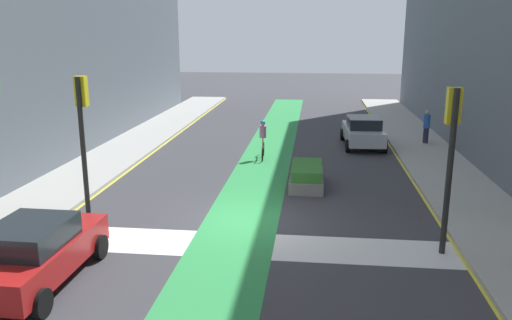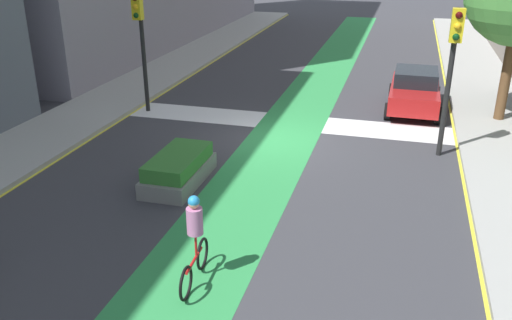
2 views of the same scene
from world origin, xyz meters
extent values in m
plane|color=#38383D|center=(0.00, 0.00, 0.00)|extent=(120.00, 120.00, 0.00)
cube|color=#2D8C47|center=(-0.27, 0.00, 0.00)|extent=(2.40, 60.00, 0.01)
cube|color=silver|center=(0.00, -2.00, 0.00)|extent=(12.00, 1.80, 0.01)
cube|color=yellow|center=(-6.00, 0.00, 0.01)|extent=(0.16, 60.00, 0.01)
cube|color=#9E9E99|center=(7.50, 0.00, 0.07)|extent=(3.00, 60.00, 0.15)
cube|color=yellow|center=(6.00, 0.00, 0.01)|extent=(0.16, 60.00, 0.01)
cylinder|color=black|center=(5.52, -1.89, 2.24)|extent=(0.16, 0.16, 4.48)
cube|color=gold|center=(5.52, -1.69, 4.01)|extent=(0.35, 0.28, 0.95)
sphere|color=yellow|center=(5.52, -1.55, 4.01)|extent=(0.20, 0.20, 0.20)
sphere|color=#0C3814|center=(5.52, -1.55, 3.71)|extent=(0.20, 0.20, 0.20)
cylinder|color=black|center=(-5.35, -0.10, 2.26)|extent=(0.16, 0.16, 4.51)
cube|color=gold|center=(-5.35, 0.10, 4.04)|extent=(0.35, 0.28, 0.95)
sphere|color=#3F0A0A|center=(-5.35, 0.24, 4.34)|extent=(0.20, 0.20, 0.20)
sphere|color=yellow|center=(-5.35, 0.24, 4.04)|extent=(0.20, 0.20, 0.20)
sphere|color=#0C3814|center=(-5.35, 0.24, 3.74)|extent=(0.20, 0.20, 0.20)
cube|color=#A51919|center=(-4.52, -4.72, 0.67)|extent=(1.85, 4.22, 0.70)
cube|color=black|center=(-4.53, -4.92, 1.29)|extent=(1.63, 2.02, 0.55)
cylinder|color=black|center=(-5.40, -3.24, 0.32)|extent=(0.23, 0.64, 0.64)
cylinder|color=black|center=(-3.60, -3.26, 0.32)|extent=(0.23, 0.64, 0.64)
cylinder|color=black|center=(-5.44, -6.18, 0.32)|extent=(0.23, 0.64, 0.64)
cylinder|color=black|center=(-3.64, -6.20, 0.32)|extent=(0.23, 0.64, 0.64)
torus|color=black|center=(-0.45, 8.78, 0.34)|extent=(0.10, 0.68, 0.68)
torus|color=black|center=(-0.39, 7.73, 0.34)|extent=(0.10, 0.68, 0.68)
cylinder|color=red|center=(-0.42, 8.26, 0.52)|extent=(0.11, 0.95, 0.06)
cylinder|color=red|center=(-0.41, 8.11, 0.79)|extent=(0.05, 0.05, 0.50)
cylinder|color=#BF72A5|center=(-0.41, 8.11, 1.31)|extent=(0.32, 0.32, 0.55)
sphere|color=tan|center=(-0.41, 8.11, 1.70)|extent=(0.22, 0.22, 0.22)
sphere|color=#268CCC|center=(-0.41, 8.11, 1.74)|extent=(0.23, 0.23, 0.23)
cylinder|color=brown|center=(-7.57, -3.99, 1.76)|extent=(0.36, 0.36, 3.22)
cube|color=slate|center=(1.73, 3.97, 0.23)|extent=(1.29, 2.69, 0.45)
cube|color=#33722D|center=(1.73, 3.97, 0.65)|extent=(1.16, 2.42, 0.40)
camera|label=1|loc=(1.96, -15.34, 5.87)|focal=36.02mm
camera|label=2|loc=(-3.99, 16.65, 6.45)|focal=37.98mm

